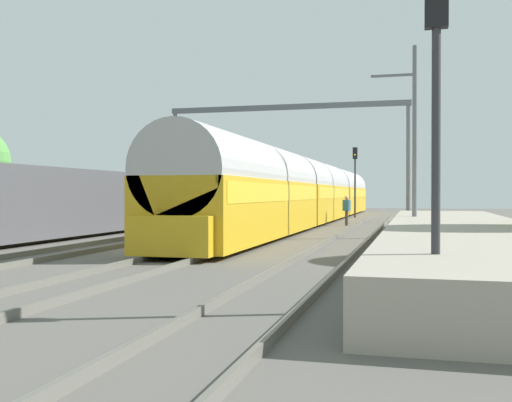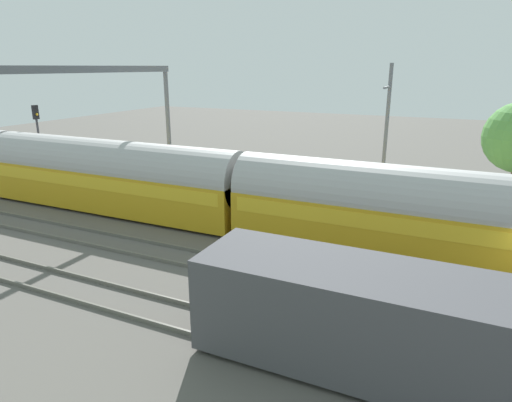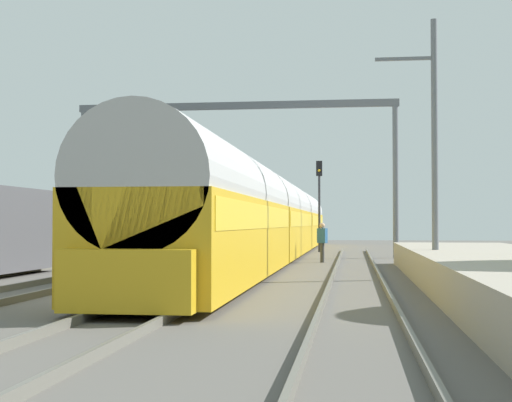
# 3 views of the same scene
# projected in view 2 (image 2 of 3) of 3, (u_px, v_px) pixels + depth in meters

# --- Properties ---
(platform) EXTENTS (4.40, 28.00, 0.90)m
(platform) POSITION_uv_depth(u_px,v_px,m) (479.00, 206.00, 24.42)
(platform) COLOR #A39989
(platform) RESTS_ON ground
(passenger_train) EXTENTS (2.93, 49.20, 3.82)m
(passenger_train) POSITION_uv_depth(u_px,v_px,m) (112.00, 176.00, 24.78)
(passenger_train) COLOR gold
(passenger_train) RESTS_ON ground
(freight_car) EXTENTS (2.80, 13.00, 2.70)m
(freight_car) POSITION_uv_depth(u_px,v_px,m) (447.00, 338.00, 10.82)
(freight_car) COLOR #47474C
(freight_car) RESTS_ON ground
(person_crossing) EXTENTS (0.46, 0.39, 1.73)m
(person_crossing) POSITION_uv_depth(u_px,v_px,m) (203.00, 190.00, 25.53)
(person_crossing) COLOR #3C3C3C
(person_crossing) RESTS_ON ground
(railway_signal_far) EXTENTS (0.36, 0.30, 5.44)m
(railway_signal_far) POSITION_uv_depth(u_px,v_px,m) (39.00, 136.00, 29.13)
(railway_signal_far) COLOR #2D2D33
(railway_signal_far) RESTS_ON ground
(catenary_gantry) EXTENTS (16.40, 0.28, 7.86)m
(catenary_gantry) POSITION_uv_depth(u_px,v_px,m) (71.00, 107.00, 22.04)
(catenary_gantry) COLOR slate
(catenary_gantry) RESTS_ON ground
(catenary_pole_east_mid) EXTENTS (1.90, 0.20, 8.00)m
(catenary_pole_east_mid) POSITION_uv_depth(u_px,v_px,m) (386.00, 137.00, 24.12)
(catenary_pole_east_mid) COLOR slate
(catenary_pole_east_mid) RESTS_ON ground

